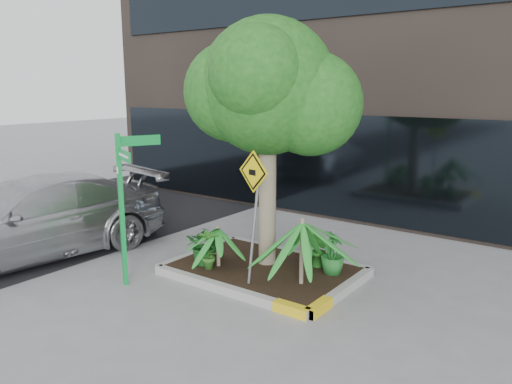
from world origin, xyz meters
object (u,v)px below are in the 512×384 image
Objects in this scene: tree at (268,87)px; parked_car at (30,219)px; street_sign_post at (125,193)px; cattle_sign at (254,195)px.

parked_car is at bearing -152.75° from tree.
street_sign_post reaches higher than parked_car.
street_sign_post is 1.18× the size of cattle_sign.
tree reaches higher than street_sign_post.
cattle_sign is (1.90, 1.07, 0.03)m from street_sign_post.
tree reaches higher than cattle_sign.
parked_car is 4.86m from cattle_sign.
tree is 1.76× the size of street_sign_post.
tree is 0.84× the size of parked_car.
cattle_sign is at bearing 54.11° from street_sign_post.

